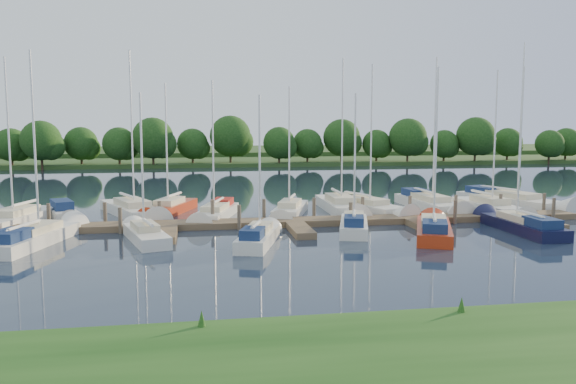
{
  "coord_description": "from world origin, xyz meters",
  "views": [
    {
      "loc": [
        -6.11,
        -28.0,
        6.5
      ],
      "look_at": [
        -0.29,
        8.0,
        2.2
      ],
      "focal_mm": 35.0,
      "sensor_mm": 36.0,
      "label": 1
    }
  ],
  "objects": [
    {
      "name": "ground",
      "position": [
        0.0,
        0.0,
        0.0
      ],
      "size": [
        260.0,
        260.0,
        0.0
      ],
      "primitive_type": "plane",
      "color": "#1B2937",
      "rests_on": "ground"
    },
    {
      "name": "dock",
      "position": [
        0.0,
        7.31,
        0.2
      ],
      "size": [
        40.0,
        6.0,
        0.4
      ],
      "color": "brown",
      "rests_on": "ground"
    },
    {
      "name": "mooring_pilings",
      "position": [
        0.0,
        8.43,
        0.6
      ],
      "size": [
        38.24,
        2.84,
        2.0
      ],
      "color": "#473D33",
      "rests_on": "ground"
    },
    {
      "name": "far_shore",
      "position": [
        0.0,
        75.0,
        0.3
      ],
      "size": [
        180.0,
        30.0,
        0.6
      ],
      "primitive_type": "cube",
      "color": "#234319",
      "rests_on": "ground"
    },
    {
      "name": "distant_hill",
      "position": [
        0.0,
        100.0,
        0.7
      ],
      "size": [
        220.0,
        40.0,
        1.4
      ],
      "primitive_type": "cube",
      "color": "#334E22",
      "rests_on": "ground"
    },
    {
      "name": "treeline",
      "position": [
        -2.97,
        62.13,
        4.27
      ],
      "size": [
        144.49,
        9.82,
        8.32
      ],
      "color": "#38281C",
      "rests_on": "ground"
    },
    {
      "name": "sailboat_n_0",
      "position": [
        -17.99,
        10.78,
        0.28
      ],
      "size": [
        3.81,
        8.93,
        11.29
      ],
      "rotation": [
        0.0,
        0.0,
        2.9
      ],
      "color": "silver",
      "rests_on": "ground"
    },
    {
      "name": "motorboat",
      "position": [
        -15.71,
        13.71,
        0.33
      ],
      "size": [
        3.19,
        5.42,
        1.5
      ],
      "rotation": [
        0.0,
        0.0,
        3.53
      ],
      "color": "silver",
      "rests_on": "ground"
    },
    {
      "name": "sailboat_n_2",
      "position": [
        -10.79,
        13.58,
        0.28
      ],
      "size": [
        5.46,
        9.46,
        12.23
      ],
      "rotation": [
        0.0,
        0.0,
        3.56
      ],
      "color": "silver",
      "rests_on": "ground"
    },
    {
      "name": "sailboat_n_3",
      "position": [
        -8.24,
        14.2,
        0.28
      ],
      "size": [
        3.87,
        7.72,
        9.99
      ],
      "rotation": [
        0.0,
        0.0,
        2.81
      ],
      "color": "#A92B0F",
      "rests_on": "ground"
    },
    {
      "name": "sailboat_n_4",
      "position": [
        -4.92,
        11.48,
        0.32
      ],
      "size": [
        3.61,
        7.87,
        9.96
      ],
      "rotation": [
        0.0,
        0.0,
        2.86
      ],
      "color": "silver",
      "rests_on": "ground"
    },
    {
      "name": "sailboat_n_5",
      "position": [
        0.45,
        11.8,
        0.28
      ],
      "size": [
        3.67,
        7.48,
        9.68
      ],
      "rotation": [
        0.0,
        0.0,
        2.82
      ],
      "color": "silver",
      "rests_on": "ground"
    },
    {
      "name": "sailboat_n_6",
      "position": [
        4.62,
        13.22,
        0.28
      ],
      "size": [
        2.33,
        9.34,
        11.96
      ],
      "rotation": [
        0.0,
        0.0,
        3.13
      ],
      "color": "silver",
      "rests_on": "ground"
    },
    {
      "name": "sailboat_n_7",
      "position": [
        6.54,
        12.42,
        0.27
      ],
      "size": [
        4.75,
        8.91,
        11.4
      ],
      "rotation": [
        0.0,
        0.0,
        3.51
      ],
      "color": "silver",
      "rests_on": "ground"
    },
    {
      "name": "sailboat_n_8",
      "position": [
        11.9,
        13.37,
        0.33
      ],
      "size": [
        2.65,
        9.6,
        12.12
      ],
      "rotation": [
        0.0,
        0.0,
        3.19
      ],
      "color": "silver",
      "rests_on": "ground"
    },
    {
      "name": "sailboat_n_9",
      "position": [
        15.44,
        10.58,
        0.29
      ],
      "size": [
        2.29,
        8.51,
        10.99
      ],
      "rotation": [
        0.0,
        0.0,
        3.18
      ],
      "color": "silver",
      "rests_on": "ground"
    },
    {
      "name": "sailboat_n_10",
      "position": [
        19.34,
        14.03,
        0.32
      ],
      "size": [
        5.37,
        10.75,
        13.53
      ],
      "rotation": [
        0.0,
        0.0,
        3.47
      ],
      "color": "silver",
      "rests_on": "ground"
    },
    {
      "name": "sailboat_s_0",
      "position": [
        -15.05,
        4.31,
        0.32
      ],
      "size": [
        3.82,
        8.72,
        10.99
      ],
      "rotation": [
        0.0,
        0.0,
        -0.25
      ],
      "color": "silver",
      "rests_on": "ground"
    },
    {
      "name": "sailboat_s_1",
      "position": [
        -9.14,
        4.31,
        0.28
      ],
      "size": [
        3.15,
        6.77,
        8.73
      ],
      "rotation": [
        0.0,
        0.0,
        0.29
      ],
      "color": "silver",
      "rests_on": "ground"
    },
    {
      "name": "sailboat_s_2",
      "position": [
        -2.84,
        2.33,
        0.33
      ],
      "size": [
        3.12,
        6.58,
        8.58
      ],
      "rotation": [
        0.0,
        0.0,
        -0.3
      ],
      "color": "silver",
      "rests_on": "ground"
    },
    {
      "name": "sailboat_s_3",
      "position": [
        3.39,
        5.15,
        0.33
      ],
      "size": [
        3.14,
        6.84,
        8.89
      ],
      "rotation": [
        0.0,
        0.0,
        -0.28
      ],
      "color": "silver",
      "rests_on": "ground"
    },
    {
      "name": "sailboat_s_4",
      "position": [
        7.64,
        2.94,
        0.33
      ],
      "size": [
        4.39,
        7.96,
        10.33
      ],
      "rotation": [
        0.0,
        0.0,
        -0.39
      ],
      "color": "#A92B0F",
      "rests_on": "ground"
    },
    {
      "name": "sailboat_s_5",
      "position": [
        13.6,
        3.54,
        0.32
      ],
      "size": [
        2.02,
        8.2,
        10.49
      ],
      "rotation": [
        0.0,
        0.0,
        -0.01
      ],
      "color": "black",
      "rests_on": "ground"
    }
  ]
}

